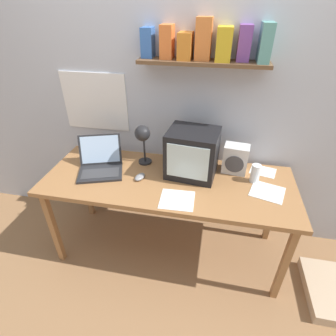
% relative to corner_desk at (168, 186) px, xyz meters
% --- Properties ---
extents(ground_plane, '(12.00, 12.00, 0.00)m').
position_rel_corner_desk_xyz_m(ground_plane, '(0.00, 0.00, -0.70)').
color(ground_plane, '#956B45').
extents(back_wall, '(5.60, 0.24, 2.60)m').
position_rel_corner_desk_xyz_m(back_wall, '(0.00, 0.42, 0.61)').
color(back_wall, silver).
rests_on(back_wall, ground_plane).
extents(corner_desk, '(1.87, 0.71, 0.76)m').
position_rel_corner_desk_xyz_m(corner_desk, '(0.00, 0.00, 0.00)').
color(corner_desk, '#A26D40').
rests_on(corner_desk, ground_plane).
extents(crt_monitor, '(0.39, 0.35, 0.36)m').
position_rel_corner_desk_xyz_m(crt_monitor, '(0.16, 0.12, 0.24)').
color(crt_monitor, black).
rests_on(crt_monitor, corner_desk).
extents(laptop, '(0.42, 0.42, 0.24)m').
position_rel_corner_desk_xyz_m(laptop, '(-0.55, 0.03, 0.12)').
color(laptop, '#232326').
rests_on(laptop, corner_desk).
extents(desk_lamp, '(0.13, 0.18, 0.36)m').
position_rel_corner_desk_xyz_m(desk_lamp, '(-0.22, 0.14, 0.33)').
color(desk_lamp, '#232326').
rests_on(desk_lamp, corner_desk).
extents(juice_glass, '(0.07, 0.07, 0.14)m').
position_rel_corner_desk_xyz_m(juice_glass, '(0.63, 0.10, 0.12)').
color(juice_glass, white).
rests_on(juice_glass, corner_desk).
extents(space_heater, '(0.20, 0.15, 0.22)m').
position_rel_corner_desk_xyz_m(space_heater, '(0.48, 0.21, 0.17)').
color(space_heater, white).
rests_on(space_heater, corner_desk).
extents(computer_mouse, '(0.09, 0.12, 0.03)m').
position_rel_corner_desk_xyz_m(computer_mouse, '(-0.21, -0.03, 0.08)').
color(computer_mouse, gray).
rests_on(computer_mouse, corner_desk).
extents(loose_paper_near_monitor, '(0.22, 0.19, 0.00)m').
position_rel_corner_desk_xyz_m(loose_paper_near_monitor, '(0.71, 0.25, 0.06)').
color(loose_paper_near_monitor, white).
rests_on(loose_paper_near_monitor, corner_desk).
extents(open_notebook, '(0.27, 0.26, 0.00)m').
position_rel_corner_desk_xyz_m(open_notebook, '(0.71, -0.02, 0.06)').
color(open_notebook, white).
rests_on(open_notebook, corner_desk).
extents(printed_handout, '(0.24, 0.22, 0.00)m').
position_rel_corner_desk_xyz_m(printed_handout, '(0.11, -0.23, 0.06)').
color(printed_handout, white).
rests_on(printed_handout, corner_desk).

